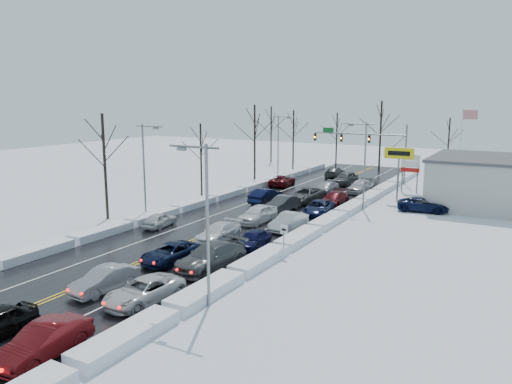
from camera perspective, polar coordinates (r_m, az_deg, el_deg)
The scene contains 45 objects.
ground at distance 47.32m, azimuth -1.46°, elevation -3.22°, with size 160.00×160.00×0.00m, color silver.
road_surface at distance 48.99m, azimuth -0.27°, elevation -2.73°, with size 14.00×84.00×0.01m, color black.
snow_bank_left at distance 53.07m, azimuth -7.42°, elevation -1.78°, with size 1.64×72.00×0.66m, color white.
snow_bank_right at distance 45.83m, azimuth 8.04°, elevation -3.78°, with size 1.64×72.00×0.66m, color white.
traffic_signal_mast at distance 70.61m, azimuth 12.76°, elevation 5.62°, with size 13.28×0.39×8.00m.
tires_plus_sign at distance 57.30m, azimuth 16.03°, elevation 3.87°, with size 3.20×0.34×6.00m.
used_vehicles_sign at distance 63.32m, azimuth 17.23°, elevation 2.89°, with size 2.20×0.22×4.65m.
speed_limit_sign at distance 36.31m, azimuth 3.20°, elevation -4.87°, with size 0.55×0.09×2.35m.
flagpole at distance 70.15m, azimuth 22.49°, elevation 5.41°, with size 1.87×1.20×10.00m.
streetlight_se at distance 27.00m, azimuth -5.95°, elevation -2.30°, with size 3.20×0.25×9.00m.
streetlight_ne at distance 52.09m, azimuth 12.14°, elevation 3.76°, with size 3.20×0.25×9.00m.
streetlight_sw at distance 48.03m, azimuth -12.52°, elevation 3.18°, with size 3.20×0.25×9.00m.
streetlight_nw at distance 71.24m, azimuth 2.69°, elevation 5.78°, with size 3.20×0.25×9.00m.
tree_left_b at distance 48.64m, azimuth -17.01°, elevation 5.05°, with size 4.00×4.00×10.00m.
tree_left_c at distance 58.65m, azimuth -6.33°, elevation 5.30°, with size 3.40×3.40×8.50m.
tree_left_d at distance 70.70m, azimuth -0.15°, elevation 7.40°, with size 4.20×4.20×10.50m.
tree_left_e at distance 81.22m, azimuth 4.30°, elevation 7.29°, with size 3.80×3.80×9.50m.
tree_far_a at distance 89.76m, azimuth 1.74°, elevation 7.86°, with size 4.00×4.00×10.00m.
tree_far_b at distance 85.85m, azimuth 9.23°, elevation 7.13°, with size 3.60×3.60×9.00m.
tree_far_c at distance 81.43m, azimuth 14.09°, elevation 7.75°, with size 4.40×4.40×11.00m.
tree_far_d at distance 80.95m, azimuth 21.19°, elevation 6.10°, with size 3.40×3.40×8.50m.
queued_car_1 at distance 31.66m, azimuth -16.84°, elevation -10.80°, with size 1.52×4.37×1.44m, color gray.
queued_car_2 at distance 35.91m, azimuth -9.68°, elevation -7.91°, with size 2.24×4.86×1.35m, color black.
queued_car_3 at distance 40.52m, azimuth -4.31°, elevation -5.63°, with size 2.00×4.92×1.43m, color white.
queued_car_4 at distance 46.31m, azimuth 0.17°, elevation -3.52°, with size 1.96×4.88×1.66m, color white.
queued_car_5 at distance 51.11m, azimuth 3.07°, elevation -2.18°, with size 1.63×4.68×1.54m, color #393B3D.
queued_car_6 at distance 55.66m, azimuth 5.64°, elevation -1.16°, with size 2.67×5.78×1.61m, color #3C3F41.
queued_car_7 at distance 61.26m, azimuth 8.02°, elevation -0.13°, with size 1.92×4.72×1.37m, color #9C9EA3.
queued_car_8 at distance 67.88m, azimuth 10.15°, elevation 0.86°, with size 2.03×5.04×1.72m, color #3C3F41.
queued_car_9 at distance 25.15m, azimuth -22.96°, elevation -17.03°, with size 1.63×4.66×1.54m, color #530B0D.
queued_car_10 at distance 29.52m, azimuth -12.65°, elevation -12.20°, with size 2.28×4.94×1.37m, color silver.
queued_car_11 at distance 34.23m, azimuth -5.19°, elevation -8.73°, with size 2.39×5.87×1.70m, color #45494B.
queued_car_12 at distance 38.47m, azimuth -0.36°, elevation -6.49°, with size 1.70×4.23×1.44m, color black.
queued_car_13 at distance 43.85m, azimuth 3.74°, elevation -4.36°, with size 1.60×4.59×1.51m, color #ACB0B5.
queued_car_14 at distance 49.73m, azimuth 7.17°, elevation -2.61°, with size 2.35×5.11×1.42m, color #0B1333.
queued_car_15 at distance 54.27m, azimuth 8.89°, elevation -1.54°, with size 2.06×5.06×1.47m, color #490910.
queued_car_16 at distance 62.05m, azimuth 11.81°, elevation -0.11°, with size 1.97×4.89×1.67m, color #B9B9BB.
queued_car_17 at distance 65.44m, azimuth 12.57°, elevation 0.41°, with size 1.46×4.19×1.38m, color #3E4143.
oncoming_car_0 at distance 54.93m, azimuth 1.11°, elevation -1.27°, with size 1.73×4.97×1.64m, color black.
oncoming_car_1 at distance 65.85m, azimuth 3.02°, elevation 0.71°, with size 2.36×5.12×1.42m, color #510A0F.
oncoming_car_2 at distance 74.17m, azimuth 8.98°, elevation 1.72°, with size 2.04×5.02×1.46m, color #3A3C3E.
oncoming_car_3 at distance 45.60m, azimuth -10.94°, elevation -3.95°, with size 1.56×3.89×1.33m, color silver.
parked_car_0 at distance 53.59m, azimuth 18.55°, elevation -2.13°, with size 2.35×5.10×1.42m, color #0B1233.
parked_car_1 at distance 57.65m, azimuth 22.41°, elevation -1.51°, with size 2.09×5.13×1.49m, color black.
parked_car_2 at distance 64.30m, azimuth 21.37°, elevation -0.25°, with size 1.70×4.22×1.44m, color black.
Camera 1 is at (23.56, -39.44, 11.32)m, focal length 35.00 mm.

